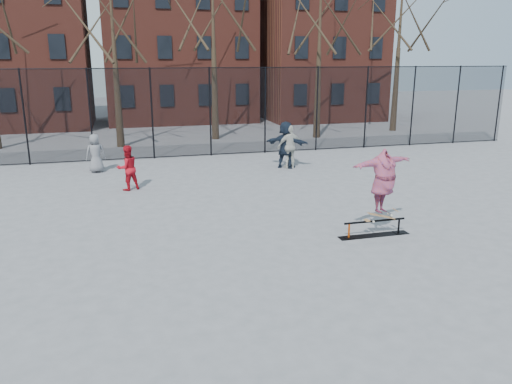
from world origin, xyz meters
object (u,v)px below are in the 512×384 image
object	(u,v)px
bystander_grey	(95,153)
skateboard	(381,218)
bystander_white	(290,147)
bystander_red	(127,168)
skate_rail	(374,230)
skater	(383,185)
bystander_navy	(286,145)

from	to	relation	value
bystander_grey	skateboard	bearing A→B (deg)	117.55
skateboard	bystander_white	size ratio (longest dim) A/B	0.45
skateboard	bystander_red	xyz separation A→B (m)	(-6.13, 6.35, 0.31)
bystander_red	bystander_white	bearing A→B (deg)	172.94
skate_rail	skateboard	xyz separation A→B (m)	(0.17, 0.00, 0.30)
bystander_white	skater	bearing A→B (deg)	88.97
bystander_grey	bystander_navy	world-z (taller)	bystander_navy
skate_rail	skater	size ratio (longest dim) A/B	0.95
bystander_red	bystander_navy	bearing A→B (deg)	174.54
skate_rail	bystander_grey	bearing A→B (deg)	126.90
skater	bystander_navy	distance (m)	8.31
bystander_grey	skate_rail	bearing A→B (deg)	116.89
bystander_navy	bystander_red	bearing A→B (deg)	52.49
bystander_white	bystander_navy	xyz separation A→B (m)	(-0.14, 0.15, 0.07)
skate_rail	bystander_grey	world-z (taller)	bystander_grey
skate_rail	bystander_navy	bearing A→B (deg)	87.30
skate_rail	bystander_navy	xyz separation A→B (m)	(0.39, 8.30, 0.80)
skateboard	bystander_grey	world-z (taller)	bystander_grey
skateboard	bystander_grey	size ratio (longest dim) A/B	0.52
skate_rail	bystander_white	xyz separation A→B (m)	(0.53, 8.14, 0.73)
skate_rail	bystander_red	size ratio (longest dim) A/B	1.23
skate_rail	bystander_white	size ratio (longest dim) A/B	1.07
skateboard	skater	world-z (taller)	skater
skater	bystander_red	bearing A→B (deg)	114.59
skateboard	bystander_navy	xyz separation A→B (m)	(0.22, 8.30, 0.50)
skater	bystander_navy	bearing A→B (deg)	69.09
bystander_white	skate_rail	bearing A→B (deg)	87.75
bystander_red	bystander_grey	bearing A→B (deg)	-92.30
bystander_grey	bystander_red	size ratio (longest dim) A/B	0.99
bystander_grey	bystander_white	size ratio (longest dim) A/B	0.86
skate_rail	skater	xyz separation A→B (m)	(0.17, 0.00, 1.17)
bystander_grey	bystander_white	world-z (taller)	bystander_white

